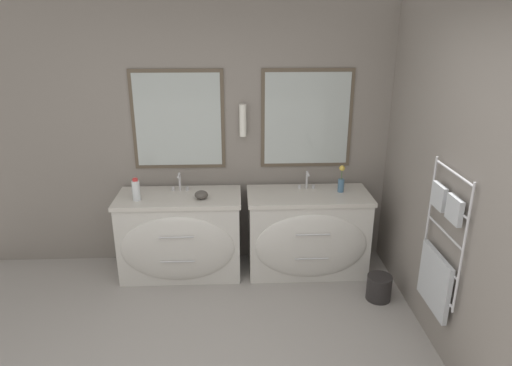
{
  "coord_description": "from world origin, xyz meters",
  "views": [
    {
      "loc": [
        0.17,
        -2.16,
        2.42
      ],
      "look_at": [
        0.33,
        1.57,
        1.07
      ],
      "focal_mm": 32.0,
      "sensor_mm": 36.0,
      "label": 1
    }
  ],
  "objects_px": {
    "toiletry_bottle": "(136,190)",
    "flower_vase": "(341,181)",
    "waste_bin": "(379,287)",
    "vanity_right": "(308,233)",
    "vanity_left": "(181,236)",
    "amenity_bowl": "(201,195)"
  },
  "relations": [
    {
      "from": "vanity_left",
      "to": "toiletry_bottle",
      "type": "xyz_separation_m",
      "value": [
        -0.38,
        -0.06,
        0.51
      ]
    },
    {
      "from": "vanity_left",
      "to": "toiletry_bottle",
      "type": "distance_m",
      "value": 0.63
    },
    {
      "from": "vanity_left",
      "to": "amenity_bowl",
      "type": "bearing_deg",
      "value": -11.29
    },
    {
      "from": "vanity_right",
      "to": "amenity_bowl",
      "type": "distance_m",
      "value": 1.12
    },
    {
      "from": "amenity_bowl",
      "to": "waste_bin",
      "type": "height_order",
      "value": "amenity_bowl"
    },
    {
      "from": "vanity_left",
      "to": "vanity_right",
      "type": "height_order",
      "value": "same"
    },
    {
      "from": "vanity_right",
      "to": "toiletry_bottle",
      "type": "xyz_separation_m",
      "value": [
        -1.63,
        -0.06,
        0.51
      ]
    },
    {
      "from": "flower_vase",
      "to": "waste_bin",
      "type": "bearing_deg",
      "value": -66.54
    },
    {
      "from": "vanity_right",
      "to": "vanity_left",
      "type": "bearing_deg",
      "value": 180.0
    },
    {
      "from": "vanity_right",
      "to": "waste_bin",
      "type": "xyz_separation_m",
      "value": [
        0.58,
        -0.53,
        -0.29
      ]
    },
    {
      "from": "vanity_left",
      "to": "flower_vase",
      "type": "relative_size",
      "value": 4.42
    },
    {
      "from": "vanity_right",
      "to": "flower_vase",
      "type": "height_order",
      "value": "flower_vase"
    },
    {
      "from": "waste_bin",
      "to": "amenity_bowl",
      "type": "bearing_deg",
      "value": 163.29
    },
    {
      "from": "amenity_bowl",
      "to": "waste_bin",
      "type": "relative_size",
      "value": 0.54
    },
    {
      "from": "toiletry_bottle",
      "to": "flower_vase",
      "type": "xyz_separation_m",
      "value": [
        1.95,
        0.14,
        0.01
      ]
    },
    {
      "from": "flower_vase",
      "to": "waste_bin",
      "type": "distance_m",
      "value": 1.05
    },
    {
      "from": "toiletry_bottle",
      "to": "waste_bin",
      "type": "relative_size",
      "value": 0.92
    },
    {
      "from": "toiletry_bottle",
      "to": "waste_bin",
      "type": "height_order",
      "value": "toiletry_bottle"
    },
    {
      "from": "vanity_left",
      "to": "vanity_right",
      "type": "bearing_deg",
      "value": 0.0
    },
    {
      "from": "toiletry_bottle",
      "to": "amenity_bowl",
      "type": "distance_m",
      "value": 0.6
    },
    {
      "from": "toiletry_bottle",
      "to": "amenity_bowl",
      "type": "height_order",
      "value": "toiletry_bottle"
    },
    {
      "from": "vanity_left",
      "to": "flower_vase",
      "type": "height_order",
      "value": "flower_vase"
    }
  ]
}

